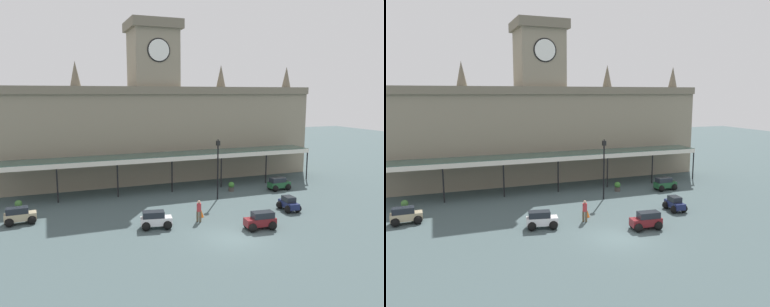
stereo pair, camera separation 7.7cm
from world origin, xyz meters
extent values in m
plane|color=#3E4F51|center=(0.00, 0.00, 0.00)|extent=(140.00, 140.00, 0.00)
cube|color=gray|center=(0.00, 19.78, 5.19)|extent=(36.78, 5.85, 10.39)
cube|color=#756C5B|center=(0.00, 16.71, 9.99)|extent=(36.78, 0.30, 0.80)
cube|color=gray|center=(0.00, 19.78, 13.39)|extent=(4.80, 4.80, 6.01)
cube|color=#6E6655|center=(0.00, 19.78, 16.90)|extent=(5.50, 5.50, 1.00)
cylinder|color=white|center=(0.00, 17.32, 14.11)|extent=(2.20, 0.12, 2.20)
cylinder|color=black|center=(0.00, 17.36, 14.11)|extent=(2.46, 0.06, 2.46)
cone|color=#675F50|center=(-8.28, 19.78, 11.69)|extent=(1.10, 1.10, 2.60)
cone|color=#675F50|center=(8.28, 19.78, 11.69)|extent=(1.10, 1.10, 2.60)
cone|color=#675F50|center=(17.39, 19.78, 11.69)|extent=(1.10, 1.10, 2.60)
cube|color=#38564C|center=(0.00, 14.66, 3.52)|extent=(32.13, 3.20, 0.16)
cube|color=silver|center=(0.00, 13.06, 3.32)|extent=(32.13, 0.12, 0.44)
cylinder|color=black|center=(-10.71, 13.21, 1.72)|extent=(0.14, 0.14, 3.44)
cylinder|color=black|center=(-5.36, 13.21, 1.72)|extent=(0.14, 0.14, 3.44)
cylinder|color=black|center=(0.00, 13.21, 1.72)|extent=(0.14, 0.14, 3.44)
cylinder|color=black|center=(5.36, 13.21, 1.72)|extent=(0.14, 0.14, 3.44)
cylinder|color=black|center=(10.71, 13.21, 1.72)|extent=(0.14, 0.14, 3.44)
cylinder|color=black|center=(16.07, 13.21, 1.72)|extent=(0.14, 0.14, 3.44)
cube|color=silver|center=(-4.26, 3.75, 0.54)|extent=(2.38, 1.30, 0.55)
cube|color=#1E232B|center=(-4.45, 3.78, 1.05)|extent=(1.68, 1.10, 0.45)
sphere|color=black|center=(-3.41, 4.05, 0.32)|extent=(0.64, 0.64, 0.64)
sphere|color=black|center=(-3.58, 3.16, 0.32)|extent=(0.64, 0.64, 0.64)
sphere|color=black|center=(-4.93, 4.33, 0.32)|extent=(0.64, 0.64, 0.64)
sphere|color=black|center=(-5.10, 3.45, 0.32)|extent=(0.64, 0.64, 0.64)
cube|color=#1E512D|center=(10.38, 10.12, 0.54)|extent=(2.28, 0.99, 0.55)
cube|color=#1E232B|center=(10.18, 10.11, 1.05)|extent=(1.58, 0.89, 0.45)
sphere|color=black|center=(11.14, 10.60, 0.32)|extent=(0.64, 0.64, 0.64)
sphere|color=black|center=(11.17, 9.70, 0.32)|extent=(0.64, 0.64, 0.64)
sphere|color=black|center=(9.59, 10.54, 0.32)|extent=(0.64, 0.64, 0.64)
sphere|color=black|center=(9.62, 9.64, 0.32)|extent=(0.64, 0.64, 0.64)
cube|color=#19214C|center=(7.23, 3.94, 0.52)|extent=(1.03, 2.11, 0.50)
cube|color=#1E232B|center=(7.23, 3.99, 0.98)|extent=(0.88, 1.16, 0.42)
sphere|color=black|center=(7.62, 3.23, 0.32)|extent=(0.64, 0.64, 0.64)
sphere|color=black|center=(6.74, 3.30, 0.32)|extent=(0.64, 0.64, 0.64)
sphere|color=black|center=(7.72, 4.58, 0.32)|extent=(0.64, 0.64, 0.64)
sphere|color=black|center=(6.84, 4.65, 0.32)|extent=(0.64, 0.64, 0.64)
cube|color=tan|center=(-13.52, 8.29, 0.54)|extent=(2.29, 1.01, 0.55)
cube|color=#1E232B|center=(-13.72, 8.28, 1.05)|extent=(1.59, 0.91, 0.45)
sphere|color=black|center=(-12.77, 8.78, 0.32)|extent=(0.64, 0.64, 0.64)
sphere|color=black|center=(-12.72, 7.88, 0.32)|extent=(0.64, 0.64, 0.64)
sphere|color=black|center=(-14.32, 8.70, 0.32)|extent=(0.64, 0.64, 0.64)
sphere|color=black|center=(-14.27, 7.80, 0.32)|extent=(0.64, 0.64, 0.64)
cube|color=maroon|center=(2.67, 0.91, 0.54)|extent=(2.32, 1.10, 0.55)
cube|color=#1E232B|center=(2.87, 0.89, 1.05)|extent=(1.62, 0.97, 0.45)
sphere|color=black|center=(1.86, 0.53, 0.32)|extent=(0.64, 0.64, 0.64)
sphere|color=black|center=(1.94, 1.43, 0.32)|extent=(0.64, 0.64, 0.64)
sphere|color=black|center=(3.40, 0.39, 0.32)|extent=(0.64, 0.64, 0.64)
sphere|color=black|center=(3.48, 1.29, 0.32)|extent=(0.64, 0.64, 0.64)
cylinder|color=brown|center=(-0.94, 4.02, 0.41)|extent=(0.17, 0.17, 0.82)
cylinder|color=brown|center=(-0.76, 3.89, 0.41)|extent=(0.17, 0.17, 0.82)
cylinder|color=#A52D33|center=(-0.85, 3.95, 1.13)|extent=(0.34, 0.34, 0.62)
sphere|color=tan|center=(-0.85, 3.95, 1.55)|extent=(0.23, 0.23, 0.23)
cylinder|color=black|center=(3.11, 9.19, 2.50)|extent=(0.13, 0.13, 5.01)
cube|color=black|center=(3.11, 9.19, 5.23)|extent=(0.30, 0.30, 0.44)
sphere|color=black|center=(3.11, 9.19, 5.51)|extent=(0.14, 0.14, 0.14)
cone|color=orange|center=(-0.26, 4.91, 0.29)|extent=(0.40, 0.40, 0.58)
cylinder|color=#47423D|center=(5.60, 11.34, 0.21)|extent=(0.56, 0.56, 0.42)
sphere|color=#37712B|center=(5.60, 11.34, 0.66)|extent=(0.60, 0.60, 0.60)
cylinder|color=#47423D|center=(-13.85, 11.66, 0.21)|extent=(0.56, 0.56, 0.42)
sphere|color=#3E6C33|center=(-13.85, 11.66, 0.66)|extent=(0.60, 0.60, 0.60)
camera|label=1|loc=(-11.33, -22.11, 9.68)|focal=35.90mm
camera|label=2|loc=(-11.26, -22.14, 9.68)|focal=35.90mm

